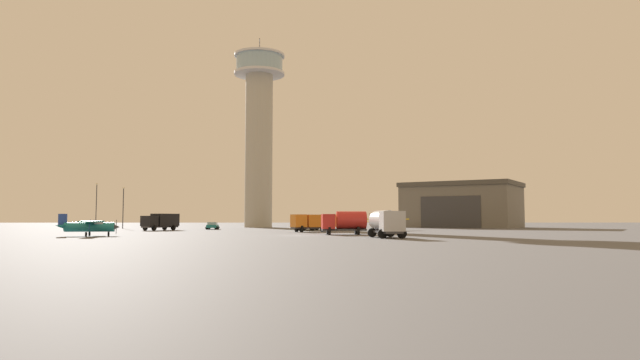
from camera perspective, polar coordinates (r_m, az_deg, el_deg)
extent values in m
plane|color=#545456|center=(66.69, -2.67, -5.81)|extent=(400.00, 400.00, 0.00)
cylinder|color=#B2AD9E|center=(128.32, -6.42, 3.09)|extent=(6.39, 6.39, 35.83)
cylinder|color=silver|center=(131.81, -6.35, 10.97)|extent=(11.83, 11.83, 0.60)
cylinder|color=#99B7C6|center=(132.39, -6.35, 11.88)|extent=(10.88, 10.88, 3.78)
cylinder|color=silver|center=(132.99, -6.34, 12.77)|extent=(11.83, 11.83, 0.50)
cylinder|color=#38383D|center=(133.66, -6.33, 13.69)|extent=(0.16, 0.16, 4.00)
cube|color=#6B665B|center=(129.30, 14.62, -2.78)|extent=(29.62, 27.71, 9.19)
cube|color=#4A4740|center=(129.50, 14.58, -0.53)|extent=(30.45, 28.54, 1.00)
cube|color=#38383A|center=(120.91, 13.43, -3.27)|extent=(11.13, 7.34, 6.89)
cylinder|color=teal|center=(69.19, -22.93, -4.55)|extent=(5.58, 2.05, 1.09)
cone|color=#38383D|center=(68.70, -20.51, -4.62)|extent=(0.91, 0.89, 0.76)
cube|color=#38383D|center=(68.70, -20.51, -4.62)|extent=(0.07, 0.10, 1.67)
cube|color=teal|center=(69.13, -22.70, -4.03)|extent=(2.87, 8.87, 0.18)
cylinder|color=#2847A8|center=(67.76, -22.93, -4.34)|extent=(0.22, 0.86, 1.19)
cylinder|color=#2847A8|center=(70.52, -22.50, -4.32)|extent=(0.22, 0.86, 1.19)
cube|color=#99B7C6|center=(69.00, -22.06, -4.33)|extent=(1.11, 1.03, 0.61)
cone|color=teal|center=(69.80, -25.31, -4.40)|extent=(1.35, 1.02, 0.82)
cube|color=#2847A8|center=(69.79, -25.30, -3.83)|extent=(0.97, 0.28, 1.49)
cube|color=teal|center=(69.80, -25.31, -4.29)|extent=(1.25, 2.73, 0.09)
cylinder|color=black|center=(68.84, -21.22, -5.27)|extent=(0.24, 0.54, 0.53)
cylinder|color=black|center=(68.29, -23.25, -5.23)|extent=(0.24, 0.54, 0.53)
cylinder|color=black|center=(70.19, -22.94, -5.20)|extent=(0.24, 0.54, 0.53)
cylinder|color=gold|center=(94.41, 6.61, -4.52)|extent=(4.26, 6.04, 1.25)
cone|color=#38383D|center=(91.80, 7.93, -4.52)|extent=(1.21, 1.22, 0.87)
cube|color=#38383D|center=(91.80, 7.93, -4.52)|extent=(0.12, 0.10, 1.91)
cube|color=gold|center=(94.17, 6.72, -4.08)|extent=(9.42, 6.40, 0.20)
cylinder|color=white|center=(93.17, 5.95, -4.34)|extent=(0.89, 0.57, 1.36)
cylinder|color=white|center=(95.19, 7.48, -4.32)|extent=(0.89, 0.57, 1.36)
cube|color=#99B7C6|center=(93.47, 7.07, -4.31)|extent=(1.42, 1.46, 0.70)
cone|color=gold|center=(97.06, 5.35, -4.46)|extent=(1.52, 1.69, 0.93)
cube|color=white|center=(97.06, 5.35, -3.98)|extent=(0.67, 1.01, 1.71)
cube|color=gold|center=(97.06, 5.35, -4.37)|extent=(3.06, 2.31, 0.10)
cylinder|color=black|center=(92.56, 7.55, -5.09)|extent=(0.60, 0.45, 0.60)
cylinder|color=black|center=(93.89, 6.01, -5.09)|extent=(0.60, 0.45, 0.60)
cylinder|color=black|center=(95.28, 7.06, -5.07)|extent=(0.60, 0.45, 0.60)
cube|color=#38383D|center=(70.31, 2.52, -5.22)|extent=(5.76, 2.19, 0.24)
cube|color=red|center=(70.06, 0.85, -4.35)|extent=(1.71, 2.45, 1.89)
cube|color=#99B7C6|center=(69.99, 0.26, -4.04)|extent=(0.19, 2.01, 0.95)
cylinder|color=red|center=(70.42, 3.28, -4.20)|extent=(3.89, 2.45, 2.24)
cylinder|color=black|center=(69.03, 0.99, -5.34)|extent=(0.33, 1.01, 1.00)
cylinder|color=black|center=(71.14, 0.82, -5.30)|extent=(0.33, 1.01, 1.00)
cylinder|color=black|center=(69.50, 4.03, -5.32)|extent=(0.33, 1.01, 1.00)
cylinder|color=black|center=(71.60, 3.76, -5.28)|extent=(0.33, 1.01, 1.00)
cube|color=#38383D|center=(59.42, 6.92, -5.41)|extent=(2.64, 6.94, 0.24)
cube|color=#B7BABF|center=(57.05, 7.55, -4.29)|extent=(2.54, 2.15, 2.10)
cube|color=#99B7C6|center=(56.20, 7.80, -3.86)|extent=(1.98, 0.31, 1.05)
cylinder|color=#B7BABF|center=(60.46, 6.63, -4.22)|extent=(2.73, 4.80, 2.22)
cylinder|color=black|center=(57.44, 8.56, -5.56)|extent=(1.03, 0.39, 1.00)
cylinder|color=black|center=(56.86, 6.53, -5.60)|extent=(1.03, 0.39, 1.00)
cylinder|color=black|center=(61.66, 7.36, -5.47)|extent=(1.03, 0.39, 1.00)
cylinder|color=black|center=(61.12, 5.46, -5.49)|extent=(1.03, 0.39, 1.00)
cube|color=#38383D|center=(84.21, -0.72, -5.02)|extent=(6.89, 4.34, 0.24)
cube|color=orange|center=(83.21, -2.25, -4.28)|extent=(2.62, 2.79, 1.93)
cube|color=#99B7C6|center=(82.87, -2.81, -4.01)|extent=(0.83, 1.76, 0.97)
cube|color=orange|center=(84.66, -0.05, -4.29)|extent=(5.07, 3.86, 1.91)
cylinder|color=black|center=(82.33, -1.93, -5.13)|extent=(0.65, 1.03, 1.00)
cylinder|color=black|center=(84.17, -2.48, -5.10)|extent=(0.65, 1.03, 1.00)
cylinder|color=black|center=(84.18, 0.82, -5.10)|extent=(0.65, 1.03, 1.00)
cylinder|color=black|center=(85.98, 0.23, -5.08)|extent=(0.65, 1.03, 1.00)
cube|color=#38383D|center=(95.47, -1.23, -4.90)|extent=(3.31, 7.27, 0.24)
cube|color=#287A42|center=(92.97, -1.50, -4.26)|extent=(2.87, 2.40, 1.91)
cube|color=#99B7C6|center=(92.07, -1.61, -4.03)|extent=(2.14, 0.48, 0.95)
cube|color=brown|center=(96.58, -1.11, -4.77)|extent=(3.39, 5.14, 0.16)
cube|color=#997547|center=(97.04, -1.06, -4.46)|extent=(1.04, 1.04, 0.90)
cylinder|color=black|center=(92.85, -0.80, -5.00)|extent=(1.03, 0.46, 1.00)
cylinder|color=black|center=(93.27, -2.19, -5.00)|extent=(1.03, 0.46, 1.00)
cylinder|color=black|center=(97.35, -0.34, -4.96)|extent=(1.03, 0.46, 1.00)
cylinder|color=black|center=(97.74, -1.67, -4.95)|extent=(1.03, 0.46, 1.00)
cube|color=#38383D|center=(98.60, -16.36, -4.71)|extent=(5.29, 6.59, 0.24)
cube|color=black|center=(97.02, -17.40, -4.11)|extent=(3.05, 2.89, 1.77)
cube|color=#99B7C6|center=(96.46, -17.78, -3.89)|extent=(1.77, 1.21, 0.89)
cube|color=black|center=(99.31, -15.88, -4.03)|extent=(4.50, 5.06, 2.15)
cylinder|color=black|center=(96.25, -16.95, -4.79)|extent=(0.98, 0.78, 1.00)
cylinder|color=black|center=(97.91, -17.80, -4.76)|extent=(0.98, 0.78, 1.00)
cylinder|color=black|center=(99.13, -15.08, -4.80)|extent=(0.98, 0.78, 1.00)
cylinder|color=black|center=(100.74, -15.93, -4.77)|extent=(0.98, 0.78, 1.00)
cube|color=teal|center=(105.04, -11.17, -4.76)|extent=(1.98, 4.37, 0.55)
cube|color=#99B7C6|center=(104.82, -11.18, -4.48)|extent=(1.72, 2.47, 0.50)
cylinder|color=black|center=(106.55, -11.52, -4.89)|extent=(0.65, 0.20, 0.64)
cylinder|color=black|center=(106.35, -10.63, -4.91)|extent=(0.65, 0.20, 0.64)
cylinder|color=black|center=(103.74, -11.72, -4.92)|extent=(0.65, 0.20, 0.64)
cylinder|color=black|center=(103.53, -10.81, -4.93)|extent=(0.65, 0.20, 0.64)
cylinder|color=#38383D|center=(128.27, -22.34, -2.57)|extent=(0.18, 0.18, 9.35)
sphere|color=#F9E5B2|center=(128.47, -22.28, -0.38)|extent=(0.44, 0.44, 0.44)
cylinder|color=#38383D|center=(118.66, -19.88, -2.83)|extent=(0.18, 0.18, 8.12)
sphere|color=#F9E5B2|center=(118.81, -19.83, -0.77)|extent=(0.44, 0.44, 0.44)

